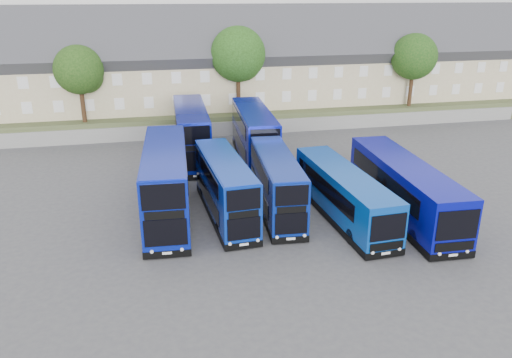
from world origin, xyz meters
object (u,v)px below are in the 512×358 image
at_px(dd_front_mid, 225,189).
at_px(tree_mid, 239,56).
at_px(dd_front_left, 166,184).
at_px(tree_west, 81,72).
at_px(tree_east, 415,58).
at_px(tree_far, 430,48).
at_px(coach_east_a, 343,195).

xyz_separation_m(dd_front_mid, tree_mid, (5.07, 21.84, 6.08)).
height_order(dd_front_left, tree_west, tree_west).
bearing_deg(tree_east, tree_far, 49.40).
bearing_deg(coach_east_a, dd_front_mid, 163.35).
xyz_separation_m(tree_east, tree_far, (6.00, 7.00, 0.34)).
bearing_deg(dd_front_mid, coach_east_a, -17.04).
bearing_deg(dd_front_mid, tree_west, 113.82).
xyz_separation_m(dd_front_mid, coach_east_a, (7.72, -1.89, -0.39)).
bearing_deg(dd_front_left, coach_east_a, -9.84).
bearing_deg(tree_east, coach_east_a, -126.76).
distance_m(dd_front_mid, tree_mid, 23.23).
relative_size(dd_front_mid, tree_mid, 1.12).
distance_m(tree_west, tree_east, 36.00).
bearing_deg(tree_far, coach_east_a, -127.69).
height_order(tree_west, tree_mid, tree_mid).
bearing_deg(tree_west, tree_mid, 1.79).
height_order(dd_front_left, tree_mid, tree_mid).
height_order(coach_east_a, tree_mid, tree_mid).
height_order(dd_front_left, coach_east_a, dd_front_left).
distance_m(dd_front_left, tree_east, 35.80).
distance_m(coach_east_a, tree_west, 30.28).
xyz_separation_m(coach_east_a, tree_mid, (-2.65, 23.73, 6.46)).
bearing_deg(tree_mid, tree_east, -1.43).
xyz_separation_m(dd_front_left, dd_front_mid, (3.85, -0.85, -0.37)).
bearing_deg(coach_east_a, tree_west, 125.85).
relative_size(coach_east_a, tree_far, 1.39).
height_order(dd_front_mid, coach_east_a, dd_front_mid).
relative_size(dd_front_mid, tree_west, 1.35).
bearing_deg(dd_front_left, tree_far, 41.66).
distance_m(tree_mid, tree_far, 26.80).
height_order(coach_east_a, tree_far, tree_far).
distance_m(dd_front_mid, tree_east, 33.36).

